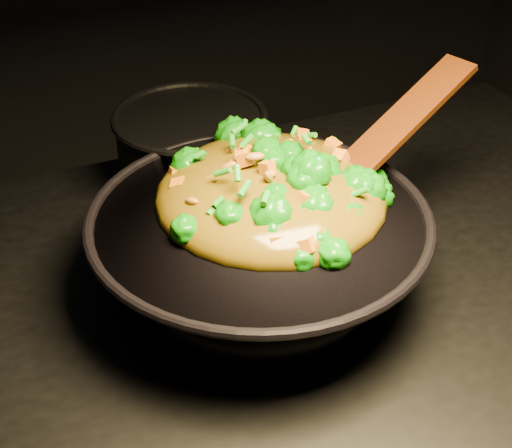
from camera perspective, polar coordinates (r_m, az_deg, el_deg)
name	(u,v)px	position (r m, az deg, el deg)	size (l,w,h in m)	color
wok	(259,256)	(0.98, 0.24, -2.34)	(0.41, 0.41, 0.11)	black
stir_fry	(271,166)	(0.95, 1.12, 4.23)	(0.29, 0.29, 0.10)	#157C08
spatula	(383,139)	(1.01, 9.23, 6.11)	(0.33, 0.05, 0.01)	#321806
back_pot	(192,151)	(1.19, -4.71, 5.32)	(0.22, 0.22, 0.13)	black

